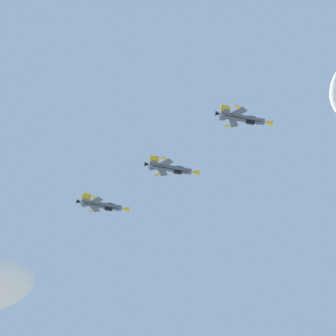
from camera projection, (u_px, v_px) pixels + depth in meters
fighter_jet_lead at (244, 118)px, 171.26m from camera, size 14.92×10.39×4.89m
fighter_jet_left_wing at (171, 168)px, 180.68m from camera, size 14.92×10.41×4.84m
fighter_jet_right_wing at (102, 205)px, 191.14m from camera, size 14.92×10.41×4.83m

